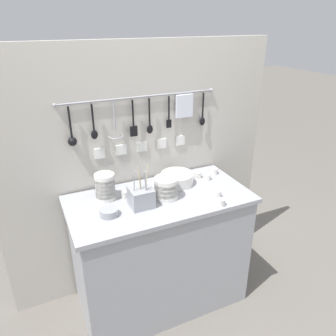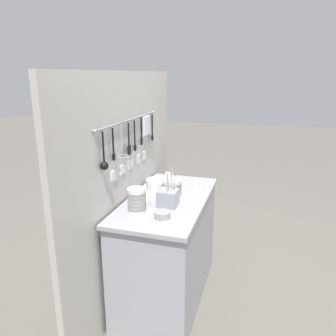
{
  "view_description": "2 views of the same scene",
  "coord_description": "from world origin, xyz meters",
  "px_view_note": "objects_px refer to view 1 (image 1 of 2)",
  "views": [
    {
      "loc": [
        -0.72,
        -1.69,
        1.92
      ],
      "look_at": [
        0.05,
        -0.03,
        1.08
      ],
      "focal_mm": 35.0,
      "sensor_mm": 36.0,
      "label": 1
    },
    {
      "loc": [
        -2.26,
        -0.68,
        1.79
      ],
      "look_at": [
        -0.08,
        -0.02,
        1.13
      ],
      "focal_mm": 35.0,
      "sensor_mm": 36.0,
      "label": 2
    }
  ],
  "objects_px": {
    "bowl_stack_back_corner": "(166,188)",
    "cup_back_right": "(198,175)",
    "steel_mixing_bowl": "(109,212)",
    "cup_edge_far": "(217,194)",
    "cup_mid_row": "(221,202)",
    "bowl_stack_tall_left": "(105,187)",
    "cup_front_right": "(207,177)",
    "cup_centre": "(125,194)",
    "cutlery_caddy": "(141,197)",
    "cup_by_caddy": "(214,171)",
    "plate_stack": "(177,179)"
  },
  "relations": [
    {
      "from": "bowl_stack_back_corner",
      "to": "cup_back_right",
      "type": "xyz_separation_m",
      "value": [
        0.33,
        0.17,
        -0.05
      ]
    },
    {
      "from": "steel_mixing_bowl",
      "to": "cup_edge_far",
      "type": "relative_size",
      "value": 2.24
    },
    {
      "from": "steel_mixing_bowl",
      "to": "cup_mid_row",
      "type": "xyz_separation_m",
      "value": [
        0.66,
        -0.18,
        0.0
      ]
    },
    {
      "from": "bowl_stack_tall_left",
      "to": "cup_back_right",
      "type": "height_order",
      "value": "bowl_stack_tall_left"
    },
    {
      "from": "cup_mid_row",
      "to": "cup_edge_far",
      "type": "bearing_deg",
      "value": 70.17
    },
    {
      "from": "bowl_stack_tall_left",
      "to": "steel_mixing_bowl",
      "type": "xyz_separation_m",
      "value": [
        -0.03,
        -0.2,
        -0.07
      ]
    },
    {
      "from": "cup_front_right",
      "to": "cup_centre",
      "type": "bearing_deg",
      "value": 179.54
    },
    {
      "from": "bowl_stack_tall_left",
      "to": "cup_centre",
      "type": "xyz_separation_m",
      "value": [
        0.12,
        -0.03,
        -0.07
      ]
    },
    {
      "from": "cutlery_caddy",
      "to": "cup_by_caddy",
      "type": "relative_size",
      "value": 5.66
    },
    {
      "from": "cutlery_caddy",
      "to": "cup_back_right",
      "type": "distance_m",
      "value": 0.55
    },
    {
      "from": "bowl_stack_back_corner",
      "to": "cup_by_caddy",
      "type": "distance_m",
      "value": 0.5
    },
    {
      "from": "cup_back_right",
      "to": "cup_centre",
      "type": "height_order",
      "value": "same"
    },
    {
      "from": "plate_stack",
      "to": "cup_centre",
      "type": "height_order",
      "value": "plate_stack"
    },
    {
      "from": "cutlery_caddy",
      "to": "cup_edge_far",
      "type": "height_order",
      "value": "cutlery_caddy"
    },
    {
      "from": "bowl_stack_back_corner",
      "to": "cup_front_right",
      "type": "distance_m",
      "value": 0.39
    },
    {
      "from": "cutlery_caddy",
      "to": "cup_mid_row",
      "type": "relative_size",
      "value": 5.66
    },
    {
      "from": "cup_edge_far",
      "to": "bowl_stack_tall_left",
      "type": "bearing_deg",
      "value": 157.24
    },
    {
      "from": "bowl_stack_tall_left",
      "to": "cup_centre",
      "type": "height_order",
      "value": "bowl_stack_tall_left"
    },
    {
      "from": "cup_back_right",
      "to": "plate_stack",
      "type": "bearing_deg",
      "value": -172.37
    },
    {
      "from": "plate_stack",
      "to": "cup_centre",
      "type": "distance_m",
      "value": 0.39
    },
    {
      "from": "cup_centre",
      "to": "cup_edge_far",
      "type": "distance_m",
      "value": 0.6
    },
    {
      "from": "cutlery_caddy",
      "to": "cup_mid_row",
      "type": "xyz_separation_m",
      "value": [
        0.45,
        -0.2,
        -0.04
      ]
    },
    {
      "from": "bowl_stack_back_corner",
      "to": "cup_front_right",
      "type": "height_order",
      "value": "bowl_stack_back_corner"
    },
    {
      "from": "plate_stack",
      "to": "cup_back_right",
      "type": "bearing_deg",
      "value": 7.63
    },
    {
      "from": "plate_stack",
      "to": "cup_back_right",
      "type": "height_order",
      "value": "plate_stack"
    },
    {
      "from": "cutlery_caddy",
      "to": "cup_front_right",
      "type": "bearing_deg",
      "value": 13.78
    },
    {
      "from": "cup_back_right",
      "to": "cup_front_right",
      "type": "bearing_deg",
      "value": -53.39
    },
    {
      "from": "bowl_stack_back_corner",
      "to": "plate_stack",
      "type": "relative_size",
      "value": 0.68
    },
    {
      "from": "bowl_stack_tall_left",
      "to": "cup_back_right",
      "type": "relative_size",
      "value": 3.58
    },
    {
      "from": "bowl_stack_back_corner",
      "to": "cup_mid_row",
      "type": "xyz_separation_m",
      "value": [
        0.27,
        -0.23,
        -0.05
      ]
    },
    {
      "from": "steel_mixing_bowl",
      "to": "cup_mid_row",
      "type": "relative_size",
      "value": 2.24
    },
    {
      "from": "bowl_stack_tall_left",
      "to": "cup_front_right",
      "type": "relative_size",
      "value": 3.58
    },
    {
      "from": "cup_front_right",
      "to": "cup_centre",
      "type": "distance_m",
      "value": 0.61
    },
    {
      "from": "cup_edge_far",
      "to": "cup_by_caddy",
      "type": "bearing_deg",
      "value": 61.22
    },
    {
      "from": "plate_stack",
      "to": "cutlery_caddy",
      "type": "distance_m",
      "value": 0.37
    },
    {
      "from": "plate_stack",
      "to": "cup_by_caddy",
      "type": "xyz_separation_m",
      "value": [
        0.32,
        0.03,
        -0.02
      ]
    },
    {
      "from": "plate_stack",
      "to": "bowl_stack_tall_left",
      "type": "bearing_deg",
      "value": 179.98
    },
    {
      "from": "cup_back_right",
      "to": "cup_mid_row",
      "type": "distance_m",
      "value": 0.4
    },
    {
      "from": "steel_mixing_bowl",
      "to": "cup_centre",
      "type": "xyz_separation_m",
      "value": [
        0.15,
        0.16,
        0.0
      ]
    },
    {
      "from": "cup_front_right",
      "to": "cup_mid_row",
      "type": "relative_size",
      "value": 1.0
    },
    {
      "from": "plate_stack",
      "to": "cup_back_right",
      "type": "relative_size",
      "value": 4.61
    },
    {
      "from": "cup_back_right",
      "to": "cup_by_caddy",
      "type": "relative_size",
      "value": 1.0
    },
    {
      "from": "bowl_stack_back_corner",
      "to": "steel_mixing_bowl",
      "type": "height_order",
      "value": "bowl_stack_back_corner"
    },
    {
      "from": "steel_mixing_bowl",
      "to": "cutlery_caddy",
      "type": "xyz_separation_m",
      "value": [
        0.21,
        0.02,
        0.04
      ]
    },
    {
      "from": "plate_stack",
      "to": "cup_by_caddy",
      "type": "distance_m",
      "value": 0.32
    },
    {
      "from": "cup_by_caddy",
      "to": "bowl_stack_back_corner",
      "type": "bearing_deg",
      "value": -159.75
    },
    {
      "from": "bowl_stack_back_corner",
      "to": "steel_mixing_bowl",
      "type": "bearing_deg",
      "value": -172.91
    },
    {
      "from": "cup_mid_row",
      "to": "plate_stack",
      "type": "bearing_deg",
      "value": 107.47
    },
    {
      "from": "bowl_stack_tall_left",
      "to": "cutlery_caddy",
      "type": "xyz_separation_m",
      "value": [
        0.18,
        -0.17,
        -0.03
      ]
    },
    {
      "from": "bowl_stack_back_corner",
      "to": "cutlery_caddy",
      "type": "height_order",
      "value": "cutlery_caddy"
    }
  ]
}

